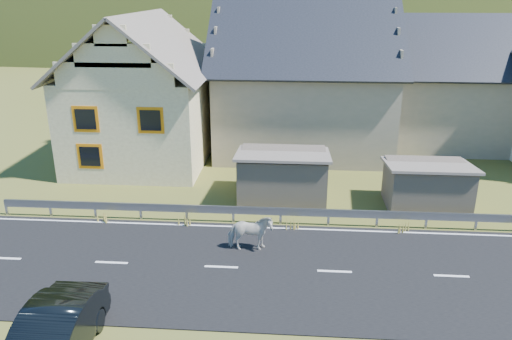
{
  "coord_description": "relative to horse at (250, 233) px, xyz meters",
  "views": [
    {
      "loc": [
        -1.61,
        -15.33,
        9.37
      ],
      "look_at": [
        -2.97,
        2.87,
        2.7
      ],
      "focal_mm": 35.0,
      "sensor_mm": 36.0,
      "label": 1
    }
  ],
  "objects": [
    {
      "name": "guardrail",
      "position": [
        3.08,
        2.38,
        -0.19
      ],
      "size": [
        28.1,
        0.09,
        0.75
      ],
      "color": "#93969B",
      "rests_on": "ground"
    },
    {
      "name": "house_stone_b",
      "position": [
        12.08,
        15.69,
        3.48
      ],
      "size": [
        9.8,
        8.8,
        8.1
      ],
      "color": "gray",
      "rests_on": "ground"
    },
    {
      "name": "shed_left",
      "position": [
        1.08,
        5.19,
        0.35
      ],
      "size": [
        4.3,
        3.3,
        2.4
      ],
      "primitive_type": "cube",
      "color": "#61544A",
      "rests_on": "ground"
    },
    {
      "name": "car",
      "position": [
        -4.65,
        -6.41,
        0.01
      ],
      "size": [
        1.74,
        4.67,
        1.52
      ],
      "primitive_type": "imported",
      "rotation": [
        0.0,
        0.0,
        0.03
      ],
      "color": "black",
      "rests_on": "ground"
    },
    {
      "name": "lane_markings",
      "position": [
        3.08,
        -1.31,
        -0.71
      ],
      "size": [
        60.0,
        6.6,
        0.01
      ],
      "primitive_type": "cube",
      "color": "silver",
      "rests_on": "road"
    },
    {
      "name": "mountain",
      "position": [
        8.08,
        178.69,
        -20.75
      ],
      "size": [
        440.0,
        280.0,
        260.0
      ],
      "primitive_type": "ellipsoid",
      "color": "#27350F",
      "rests_on": "ground"
    },
    {
      "name": "shed_right",
      "position": [
        7.58,
        4.69,
        0.25
      ],
      "size": [
        3.8,
        2.9,
        2.2
      ],
      "primitive_type": "cube",
      "color": "#61544A",
      "rests_on": "ground"
    },
    {
      "name": "horse",
      "position": [
        0.0,
        0.0,
        0.0
      ],
      "size": [
        0.95,
        1.76,
        1.43
      ],
      "primitive_type": "imported",
      "rotation": [
        0.0,
        0.0,
        1.68
      ],
      "color": "beige",
      "rests_on": "road"
    },
    {
      "name": "road",
      "position": [
        3.08,
        -1.31,
        -0.73
      ],
      "size": [
        60.0,
        7.0,
        0.04
      ],
      "primitive_type": "cube",
      "color": "black",
      "rests_on": "ground"
    },
    {
      "name": "house_stone_a",
      "position": [
        2.08,
        13.69,
        3.88
      ],
      "size": [
        10.8,
        9.8,
        8.9
      ],
      "color": "gray",
      "rests_on": "ground"
    },
    {
      "name": "house_cream",
      "position": [
        -6.93,
        10.69,
        3.6
      ],
      "size": [
        7.8,
        9.8,
        8.3
      ],
      "color": "#F6E8B2",
      "rests_on": "ground"
    },
    {
      "name": "conifer_patch",
      "position": [
        -51.92,
        108.69,
        5.25
      ],
      "size": [
        76.0,
        50.0,
        28.0
      ],
      "primitive_type": "ellipsoid",
      "color": "black",
      "rests_on": "ground"
    },
    {
      "name": "ground",
      "position": [
        3.08,
        -1.31,
        -0.75
      ],
      "size": [
        160.0,
        160.0,
        0.0
      ],
      "primitive_type": "plane",
      "color": "#4D5119",
      "rests_on": "ground"
    }
  ]
}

